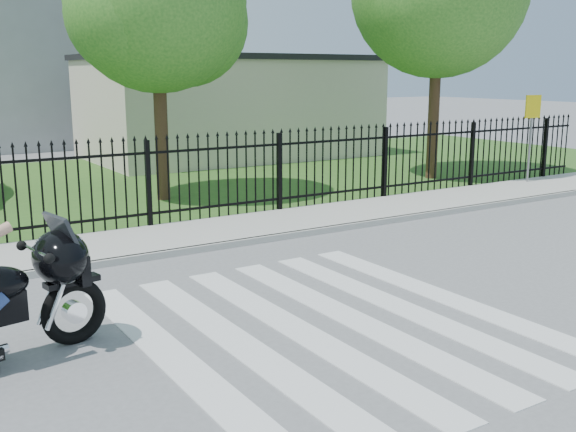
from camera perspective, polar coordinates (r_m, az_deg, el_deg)
ground at (r=8.49m, az=3.25°, el=-9.17°), size 120.00×120.00×0.00m
crosswalk at (r=8.49m, az=3.26°, el=-9.13°), size 5.00×5.50×0.01m
sidewalk at (r=12.69m, az=-9.96°, el=-1.87°), size 40.00×2.00×0.12m
curb at (r=11.80m, az=-8.10°, el=-2.86°), size 40.00×0.12×0.12m
grass_strip at (r=19.25m, az=-17.97°, el=2.30°), size 40.00×12.00×0.02m
iron_fence at (r=13.44m, az=-11.72°, el=2.50°), size 26.00×0.04×1.80m
tree_mid at (r=16.68m, az=-11.09°, el=17.31°), size 4.20×4.20×6.78m
building_low at (r=25.30m, az=-4.93°, el=9.00°), size 10.00×6.00×3.50m
building_low_roof at (r=25.27m, az=-5.01°, el=13.20°), size 10.20×6.20×0.20m
traffic_sign at (r=19.63m, az=19.95°, el=7.63°), size 0.51×0.11×2.36m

